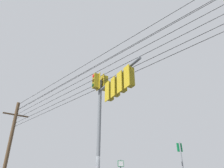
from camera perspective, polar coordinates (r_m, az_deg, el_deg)
The scene contains 3 objects.
signal_mast_assembly at distance 10.36m, azimuth -1.02°, elevation -4.24°, with size 4.09×1.52×7.18m.
utility_pole_wooden at distance 21.16m, azimuth -27.22°, elevation -15.22°, with size 1.02×2.21×8.40m.
overhead_wire_span at distance 11.48m, azimuth 0.86°, elevation 5.90°, with size 22.19×13.93×3.02m.
Camera 1 is at (-9.72, 1.64, 1.42)m, focal length 32.05 mm.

